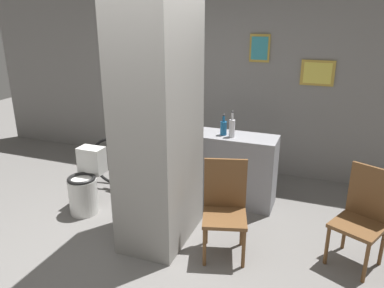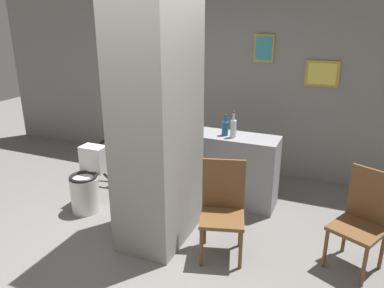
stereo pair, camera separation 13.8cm
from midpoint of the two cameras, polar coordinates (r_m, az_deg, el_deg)
name	(u,v)px [view 1 (the left image)]	position (r m, az deg, el deg)	size (l,w,h in m)	color
ground_plane	(129,256)	(3.98, -10.56, -16.47)	(14.00, 14.00, 0.00)	slate
wall_back	(212,84)	(5.72, 2.38, 9.17)	(8.00, 0.09, 2.60)	gray
pillar_center	(159,121)	(3.73, -6.15, 3.54)	(0.64, 0.97, 2.60)	gray
counter_shelf	(224,168)	(4.77, 4.07, -3.67)	(1.29, 0.44, 0.90)	gray
toilet	(85,185)	(4.77, -16.74, -6.05)	(0.34, 0.50, 0.76)	silver
chair_near_pillar	(225,205)	(3.75, 3.96, -9.28)	(0.53, 0.53, 0.96)	brown
chair_by_doorway	(363,214)	(3.91, 23.71, -9.76)	(0.57, 0.57, 0.96)	brown
bicycle	(146,166)	(5.10, -7.79, -3.32)	(1.73, 0.42, 0.75)	black
bottle_tall	(232,127)	(4.50, 5.23, 2.54)	(0.07, 0.07, 0.33)	silver
bottle_short	(223,127)	(4.57, 3.96, 2.55)	(0.08, 0.08, 0.27)	#19598C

